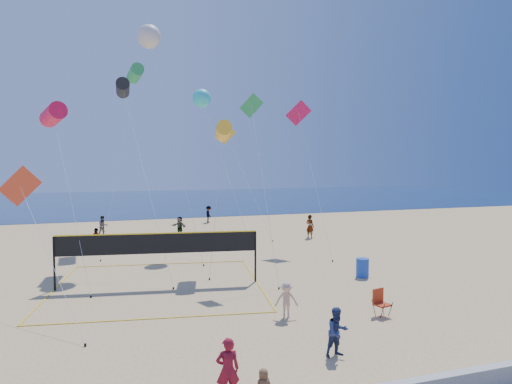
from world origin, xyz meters
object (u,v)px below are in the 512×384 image
object	(u,v)px
woman	(228,370)
trash_barrel	(362,268)
volleyball_net	(158,249)
camp_chair	(380,301)

from	to	relation	value
woman	trash_barrel	distance (m)	14.17
woman	trash_barrel	bearing A→B (deg)	-130.75
trash_barrel	volleyball_net	bearing A→B (deg)	171.18
woman	volleyball_net	bearing A→B (deg)	-83.46
camp_chair	volleyball_net	size ratio (longest dim) A/B	0.10
camp_chair	trash_barrel	distance (m)	6.15
camp_chair	volleyball_net	bearing A→B (deg)	124.25
woman	trash_barrel	world-z (taller)	woman
camp_chair	woman	bearing A→B (deg)	-162.44
camp_chair	trash_barrel	xyz separation A→B (m)	(2.60, 5.58, -0.10)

